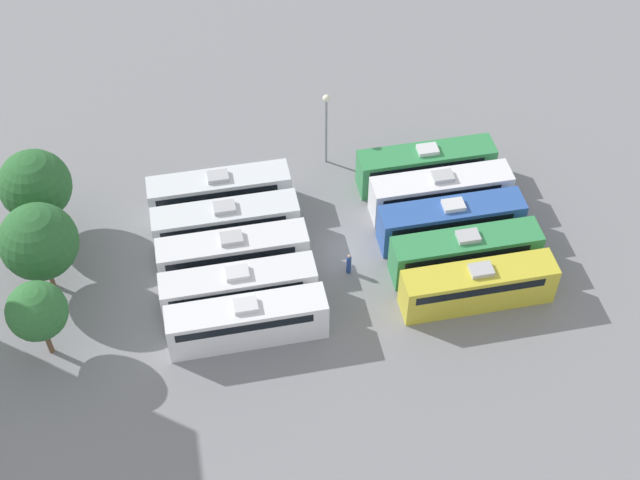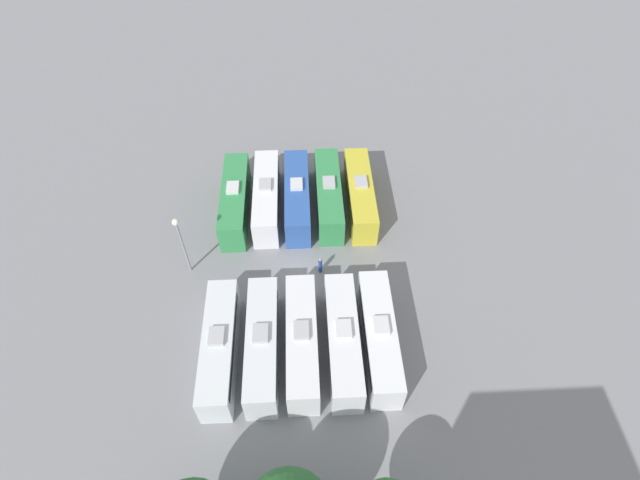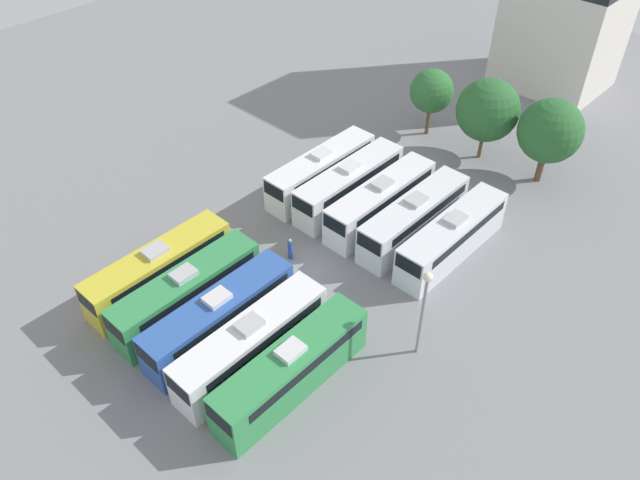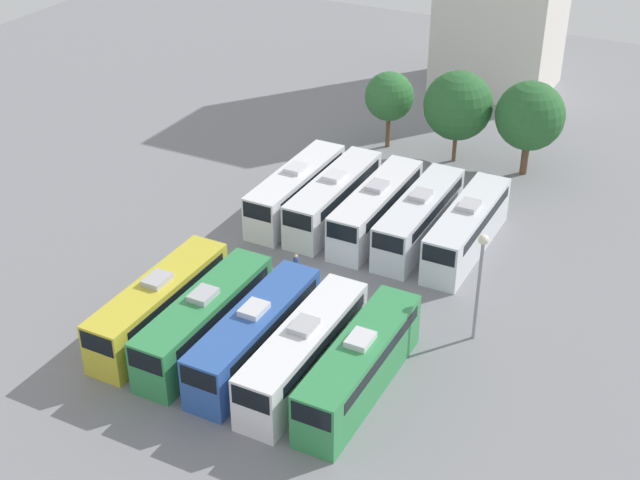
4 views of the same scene
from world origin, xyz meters
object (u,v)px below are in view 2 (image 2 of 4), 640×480
bus_8 (262,344)px  worker_person (320,266)px  bus_3 (266,197)px  light_pole (180,236)px  bus_9 (220,347)px  bus_1 (329,195)px  bus_6 (343,340)px  bus_0 (360,194)px  bus_7 (302,341)px  bus_4 (235,200)px  bus_2 (297,196)px  bus_5 (379,336)px

bus_8 → worker_person: size_ratio=5.93×
bus_3 → light_pole: 10.77m
bus_3 → bus_9: (3.33, 16.78, 0.00)m
bus_9 → light_pole: (3.71, -9.19, 2.98)m
bus_1 → bus_6: bearing=90.7°
bus_9 → worker_person: 11.94m
bus_6 → light_pole: bearing=-33.7°
bus_1 → light_pole: size_ratio=1.59×
bus_0 → bus_9: 21.08m
bus_6 → bus_9: 9.84m
bus_8 → worker_person: (-5.02, -8.36, -0.92)m
worker_person → light_pole: size_ratio=0.27×
bus_3 → bus_9: same height
bus_3 → bus_7: (-3.22, 16.58, 0.00)m
bus_8 → bus_1: bearing=-110.6°
bus_6 → worker_person: size_ratio=5.93×
bus_0 → bus_9: size_ratio=1.00×
bus_7 → bus_1: bearing=-100.6°
bus_1 → bus_4: same height
bus_9 → worker_person: size_ratio=5.93×
bus_4 → light_pole: (3.87, 7.30, 2.98)m
bus_2 → worker_person: 8.52m
bus_3 → bus_6: 17.85m
bus_7 → bus_4: bearing=-68.6°
bus_2 → bus_7: 16.48m
bus_6 → light_pole: 16.55m
bus_0 → light_pole: light_pole is taller
bus_1 → bus_4: size_ratio=1.00×
bus_1 → bus_7: (3.11, 16.59, 0.00)m
bus_2 → bus_6: bearing=101.7°
worker_person → light_pole: (12.11, -0.75, 3.90)m
bus_1 → bus_6: size_ratio=1.00×
bus_3 → bus_7: 16.89m
bus_2 → bus_5: (-6.35, 16.34, 0.00)m
bus_9 → bus_1: bearing=-119.9°
bus_7 → bus_9: size_ratio=1.00×
bus_5 → bus_2: bearing=-68.7°
worker_person → bus_8: bearing=59.0°
bus_3 → bus_8: 16.70m
bus_3 → bus_5: (-9.46, 16.44, 0.00)m
bus_2 → light_pole: size_ratio=1.59×
bus_2 → bus_8: size_ratio=1.00×
light_pole → bus_9: bearing=112.0°
bus_0 → bus_8: 19.14m
bus_3 → bus_4: 3.18m
bus_1 → bus_9: same height
bus_7 → worker_person: bearing=-102.7°
bus_6 → bus_4: bearing=-59.3°
bus_3 → bus_0: bearing=179.6°
light_pole → bus_6: bearing=146.3°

